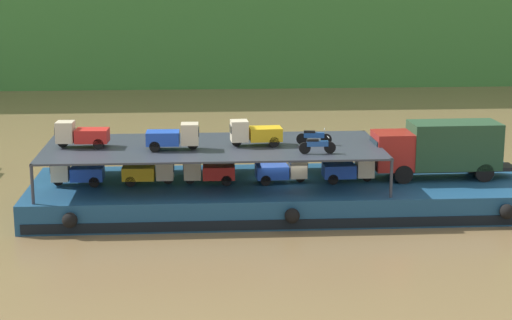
# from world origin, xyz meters

# --- Properties ---
(ground_plane) EXTENTS (400.00, 400.00, 0.00)m
(ground_plane) POSITION_xyz_m (0.00, 0.00, 0.00)
(ground_plane) COLOR brown
(cargo_barge) EXTENTS (27.06, 8.93, 1.50)m
(cargo_barge) POSITION_xyz_m (0.00, -0.03, 0.75)
(cargo_barge) COLOR navy
(cargo_barge) RESTS_ON ground
(covered_lorry) EXTENTS (7.89, 2.41, 3.10)m
(covered_lorry) POSITION_xyz_m (8.55, 0.13, 3.19)
(covered_lorry) COLOR maroon
(covered_lorry) RESTS_ON cargo_barge
(cargo_rack) EXTENTS (17.86, 7.52, 2.00)m
(cargo_rack) POSITION_xyz_m (-3.80, 0.00, 3.44)
(cargo_rack) COLOR #2D333D
(cargo_rack) RESTS_ON cargo_barge
(mini_truck_lower_stern) EXTENTS (2.75, 1.21, 1.38)m
(mini_truck_lower_stern) POSITION_xyz_m (-11.01, -0.09, 2.19)
(mini_truck_lower_stern) COLOR #1E47B7
(mini_truck_lower_stern) RESTS_ON cargo_barge
(mini_truck_lower_aft) EXTENTS (2.77, 1.25, 1.38)m
(mini_truck_lower_aft) POSITION_xyz_m (-7.18, -0.12, 2.19)
(mini_truck_lower_aft) COLOR gold
(mini_truck_lower_aft) RESTS_ON cargo_barge
(mini_truck_lower_mid) EXTENTS (2.77, 1.25, 1.38)m
(mini_truck_lower_mid) POSITION_xyz_m (-4.05, -0.21, 2.19)
(mini_truck_lower_mid) COLOR red
(mini_truck_lower_mid) RESTS_ON cargo_barge
(mini_truck_lower_fore) EXTENTS (2.79, 1.29, 1.38)m
(mini_truck_lower_fore) POSITION_xyz_m (-0.10, -0.28, 2.19)
(mini_truck_lower_fore) COLOR #1E47B7
(mini_truck_lower_fore) RESTS_ON cargo_barge
(mini_truck_lower_bow) EXTENTS (2.75, 1.22, 1.38)m
(mini_truck_lower_bow) POSITION_xyz_m (3.52, -0.34, 2.19)
(mini_truck_lower_bow) COLOR #1E47B7
(mini_truck_lower_bow) RESTS_ON cargo_barge
(mini_truck_upper_stern) EXTENTS (2.79, 1.28, 1.38)m
(mini_truck_upper_stern) POSITION_xyz_m (-10.70, 0.15, 4.19)
(mini_truck_upper_stern) COLOR red
(mini_truck_upper_stern) RESTS_ON cargo_rack
(mini_truck_upper_mid) EXTENTS (2.76, 1.23, 1.38)m
(mini_truck_upper_mid) POSITION_xyz_m (-5.83, -0.79, 4.19)
(mini_truck_upper_mid) COLOR #1E47B7
(mini_truck_upper_mid) RESTS_ON cargo_rack
(mini_truck_upper_fore) EXTENTS (2.79, 1.30, 1.38)m
(mini_truck_upper_fore) POSITION_xyz_m (-1.54, -0.06, 4.19)
(mini_truck_upper_fore) COLOR gold
(mini_truck_upper_fore) RESTS_ON cargo_rack
(motorcycle_upper_port) EXTENTS (1.90, 0.55, 0.87)m
(motorcycle_upper_port) POSITION_xyz_m (1.48, -2.26, 3.93)
(motorcycle_upper_port) COLOR black
(motorcycle_upper_port) RESTS_ON cargo_rack
(motorcycle_upper_centre) EXTENTS (1.89, 0.55, 0.87)m
(motorcycle_upper_centre) POSITION_xyz_m (1.62, 0.00, 3.93)
(motorcycle_upper_centre) COLOR black
(motorcycle_upper_centre) RESTS_ON cargo_rack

